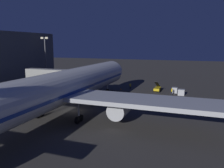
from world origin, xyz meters
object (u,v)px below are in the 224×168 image
at_px(apron_floodlight_mast, 45,57).
at_px(ground_crew_walking_aft, 172,91).
at_px(traffic_cone_nose_port, 121,89).
at_px(ground_crew_near_nose_gear, 130,86).
at_px(airliner_at_gate, 54,91).
at_px(baggage_container_spare, 181,92).
at_px(baggage_container_mid_row, 175,90).
at_px(jet_bridge, 62,75).
at_px(traffic_cone_nose_starboard, 107,88).
at_px(belt_loader, 157,88).

bearing_deg(apron_floodlight_mast, ground_crew_walking_aft, 175.74).
relative_size(ground_crew_walking_aft, traffic_cone_nose_port, 3.45).
height_order(ground_crew_near_nose_gear, ground_crew_walking_aft, ground_crew_walking_aft).
bearing_deg(airliner_at_gate, baggage_container_spare, -123.42).
xyz_separation_m(baggage_container_mid_row, ground_crew_near_nose_gear, (13.37, -1.12, 0.17)).
relative_size(jet_bridge, traffic_cone_nose_port, 33.92).
bearing_deg(apron_floodlight_mast, ground_crew_near_nose_gear, -178.33).
xyz_separation_m(jet_bridge, ground_crew_walking_aft, (-27.57, -11.00, -4.64)).
distance_m(ground_crew_walking_aft, traffic_cone_nose_starboard, 19.63).
distance_m(baggage_container_mid_row, baggage_container_spare, 3.26).
bearing_deg(traffic_cone_nose_port, traffic_cone_nose_starboard, 0.00).
xyz_separation_m(airliner_at_gate, ground_crew_near_nose_gear, (-4.46, -33.72, -4.62)).
bearing_deg(traffic_cone_nose_port, apron_floodlight_mast, -2.97).
bearing_deg(airliner_at_gate, jet_bridge, -61.25).
xyz_separation_m(jet_bridge, traffic_cone_nose_port, (-12.44, -12.75, -5.41)).
bearing_deg(traffic_cone_nose_starboard, traffic_cone_nose_port, 180.00).
bearing_deg(traffic_cone_nose_port, ground_crew_walking_aft, 173.40).
height_order(airliner_at_gate, baggage_container_spare, airliner_at_gate).
distance_m(jet_bridge, belt_loader, 27.80).
bearing_deg(jet_bridge, baggage_container_mid_row, -153.60).
xyz_separation_m(airliner_at_gate, apron_floodlight_mast, (25.50, -32.85, 3.83)).
height_order(traffic_cone_nose_port, traffic_cone_nose_starboard, same).
relative_size(airliner_at_gate, traffic_cone_nose_starboard, 120.76).
bearing_deg(baggage_container_mid_row, baggage_container_spare, 127.00).
bearing_deg(belt_loader, jet_bridge, 32.48).
height_order(baggage_container_mid_row, traffic_cone_nose_port, baggage_container_mid_row).
bearing_deg(ground_crew_walking_aft, baggage_container_spare, -172.20).
xyz_separation_m(jet_bridge, apron_floodlight_mast, (15.26, -14.18, 3.72)).
bearing_deg(baggage_container_mid_row, traffic_cone_nose_starboard, 3.40).
xyz_separation_m(belt_loader, ground_crew_walking_aft, (-4.48, 3.70, 0.21)).
distance_m(baggage_container_mid_row, traffic_cone_nose_port, 15.68).
distance_m(jet_bridge, ground_crew_near_nose_gear, 21.57).
relative_size(jet_bridge, belt_loader, 2.73).
distance_m(baggage_container_mid_row, traffic_cone_nose_starboard, 20.07).
height_order(apron_floodlight_mast, traffic_cone_nose_port, apron_floodlight_mast).
height_order(airliner_at_gate, jet_bridge, airliner_at_gate).
bearing_deg(belt_loader, airliner_at_gate, 68.93).
height_order(ground_crew_walking_aft, traffic_cone_nose_port, ground_crew_walking_aft).
xyz_separation_m(baggage_container_spare, traffic_cone_nose_starboard, (21.99, -1.42, -0.54)).
relative_size(belt_loader, traffic_cone_nose_starboard, 12.41).
xyz_separation_m(belt_loader, baggage_container_mid_row, (-4.97, 0.76, -0.06)).
bearing_deg(baggage_container_mid_row, jet_bridge, 26.40).
relative_size(airliner_at_gate, ground_crew_near_nose_gear, 38.23).
distance_m(airliner_at_gate, apron_floodlight_mast, 41.76).
relative_size(belt_loader, traffic_cone_nose_port, 12.41).
xyz_separation_m(baggage_container_mid_row, traffic_cone_nose_port, (15.63, 1.19, -0.51)).
xyz_separation_m(apron_floodlight_mast, traffic_cone_nose_port, (-27.70, 1.44, -9.13)).
bearing_deg(baggage_container_spare, baggage_container_mid_row, -53.00).
height_order(apron_floodlight_mast, baggage_container_spare, apron_floodlight_mast).
height_order(belt_loader, ground_crew_walking_aft, belt_loader).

